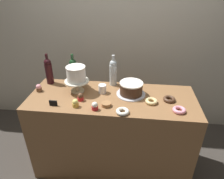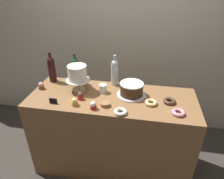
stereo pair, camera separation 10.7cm
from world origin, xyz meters
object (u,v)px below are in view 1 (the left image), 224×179
at_px(cupcake_vanilla, 95,106).
at_px(donut_sugar, 123,111).
at_px(wine_bottle_dark_red, 49,71).
at_px(cookie_stack, 106,104).
at_px(cupcake_lemon, 75,103).
at_px(chocolate_round_cake, 131,88).
at_px(cupcake_chocolate, 80,97).
at_px(donut_glazed, 151,101).
at_px(donut_chocolate, 169,99).
at_px(wine_bottle_green, 73,71).
at_px(price_sign_chalkboard, 53,103).
at_px(cupcake_strawberry, 39,88).
at_px(coffee_cup_ceramic, 102,89).
at_px(white_layer_cake, 76,74).
at_px(wine_bottle_clear, 113,72).
at_px(cake_stand_pedestal, 77,84).
at_px(donut_pink, 179,110).

height_order(cupcake_vanilla, donut_sugar, cupcake_vanilla).
height_order(wine_bottle_dark_red, cookie_stack, wine_bottle_dark_red).
height_order(cupcake_lemon, cupcake_vanilla, same).
height_order(chocolate_round_cake, cupcake_vanilla, chocolate_round_cake).
height_order(cupcake_chocolate, donut_glazed, cupcake_chocolate).
bearing_deg(donut_chocolate, donut_sugar, -149.65).
height_order(chocolate_round_cake, wine_bottle_green, wine_bottle_green).
bearing_deg(price_sign_chalkboard, cupcake_lemon, 2.06).
xyz_separation_m(wine_bottle_green, donut_chocolate, (0.96, -0.24, -0.13)).
bearing_deg(wine_bottle_dark_red, cookie_stack, -29.55).
height_order(donut_glazed, donut_sugar, same).
xyz_separation_m(cupcake_strawberry, donut_sugar, (0.85, -0.28, -0.02)).
bearing_deg(donut_sugar, coffee_cup_ceramic, 124.52).
relative_size(wine_bottle_green, cupcake_chocolate, 4.38).
distance_m(chocolate_round_cake, cookie_stack, 0.31).
distance_m(white_layer_cake, price_sign_chalkboard, 0.35).
height_order(donut_sugar, donut_chocolate, same).
distance_m(cupcake_lemon, donut_glazed, 0.68).
bearing_deg(wine_bottle_dark_red, cupcake_vanilla, -37.73).
bearing_deg(donut_chocolate, donut_glazed, -161.51).
relative_size(wine_bottle_dark_red, cookie_stack, 3.87).
relative_size(cupcake_chocolate, cupcake_vanilla, 1.00).
bearing_deg(cupcake_chocolate, chocolate_round_cake, 19.15).
bearing_deg(cupcake_chocolate, wine_bottle_green, 114.45).
xyz_separation_m(cupcake_lemon, donut_sugar, (0.42, -0.05, -0.02)).
height_order(wine_bottle_dark_red, cupcake_lemon, wine_bottle_dark_red).
height_order(wine_bottle_green, donut_chocolate, wine_bottle_green).
height_order(donut_sugar, coffee_cup_ceramic, coffee_cup_ceramic).
xyz_separation_m(chocolate_round_cake, cupcake_chocolate, (-0.46, -0.16, -0.03)).
bearing_deg(wine_bottle_clear, price_sign_chalkboard, -136.33).
distance_m(chocolate_round_cake, wine_bottle_clear, 0.28).
bearing_deg(wine_bottle_clear, cake_stand_pedestal, -151.81).
xyz_separation_m(white_layer_cake, cookie_stack, (0.32, -0.23, -0.17)).
bearing_deg(donut_chocolate, cupcake_vanilla, -161.52).
distance_m(donut_pink, price_sign_chalkboard, 1.09).
bearing_deg(coffee_cup_ceramic, white_layer_cake, 179.73).
relative_size(cupcake_lemon, cupcake_strawberry, 1.00).
height_order(cupcake_strawberry, coffee_cup_ceramic, coffee_cup_ceramic).
distance_m(donut_chocolate, cookie_stack, 0.58).
bearing_deg(donut_chocolate, cupcake_lemon, -166.91).
bearing_deg(donut_sugar, wine_bottle_clear, 104.98).
bearing_deg(wine_bottle_green, cupcake_vanilla, -56.17).
height_order(wine_bottle_green, cupcake_vanilla, wine_bottle_green).
distance_m(cupcake_vanilla, donut_sugar, 0.24).
distance_m(white_layer_cake, cupcake_vanilla, 0.41).
distance_m(chocolate_round_cake, wine_bottle_dark_red, 0.88).
relative_size(cake_stand_pedestal, cupcake_vanilla, 3.22).
distance_m(cupcake_chocolate, donut_pink, 0.88).
bearing_deg(donut_chocolate, white_layer_cake, 174.90).
height_order(cupcake_chocolate, donut_pink, cupcake_chocolate).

